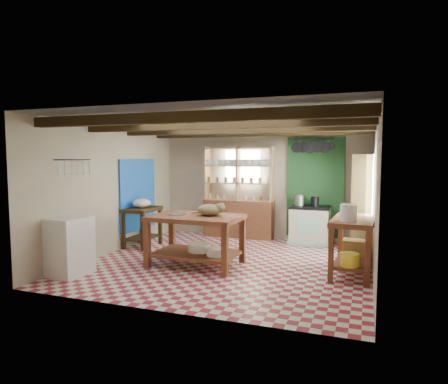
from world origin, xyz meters
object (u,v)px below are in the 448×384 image
(work_table, at_px, (196,240))
(stove, at_px, (310,225))
(prep_table, at_px, (142,227))
(right_counter, at_px, (353,246))
(white_cabinet, at_px, (70,246))
(cat, at_px, (210,210))

(work_table, xyz_separation_m, stove, (1.68, 2.51, -0.03))
(prep_table, distance_m, right_counter, 4.42)
(white_cabinet, xyz_separation_m, cat, (1.98, 1.29, 0.53))
(white_cabinet, height_order, cat, cat)
(cat, bearing_deg, white_cabinet, -156.05)
(prep_table, relative_size, cat, 1.85)
(work_table, distance_m, prep_table, 1.97)
(prep_table, relative_size, white_cabinet, 0.89)
(right_counter, bearing_deg, work_table, -168.96)
(work_table, relative_size, cat, 3.46)
(cat, bearing_deg, stove, 50.60)
(right_counter, bearing_deg, cat, -169.25)
(cat, bearing_deg, work_table, -178.69)
(right_counter, bearing_deg, prep_table, 175.28)
(stove, relative_size, right_counter, 0.67)
(white_cabinet, bearing_deg, cat, 37.21)
(work_table, relative_size, prep_table, 1.86)
(right_counter, bearing_deg, stove, 118.03)
(work_table, bearing_deg, cat, 11.31)
(work_table, height_order, stove, work_table)
(white_cabinet, distance_m, cat, 2.42)
(work_table, distance_m, stove, 3.03)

